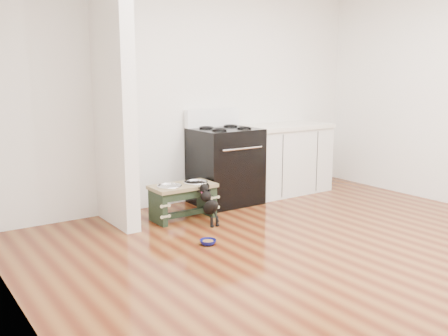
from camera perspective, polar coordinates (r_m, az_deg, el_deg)
ground at (r=4.47m, az=13.58°, el=-10.18°), size 5.00×5.00×0.00m
room_shell at (r=4.18m, az=14.57°, el=11.03°), size 5.00×5.00×5.00m
partition_wall at (r=5.24m, az=-12.54°, el=8.06°), size 0.15×0.80×2.70m
oven_range at (r=6.07m, az=0.12°, el=0.38°), size 0.76×0.69×1.14m
cabinet_run at (r=6.69m, az=6.94°, el=1.05°), size 1.24×0.64×0.91m
dog_feeder at (r=5.46m, az=-4.70°, el=-3.04°), size 0.70×0.38×0.40m
puppy at (r=5.27m, az=-1.74°, el=-3.98°), size 0.12×0.36×0.43m
floor_bowl at (r=4.71m, az=-1.84°, el=-8.47°), size 0.18×0.18×0.05m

